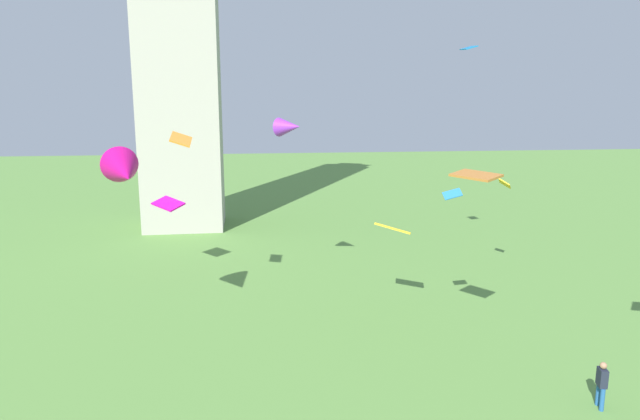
{
  "coord_description": "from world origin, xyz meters",
  "views": [
    {
      "loc": [
        -2.05,
        -2.18,
        10.36
      ],
      "look_at": [
        0.52,
        16.26,
        6.8
      ],
      "focal_mm": 30.59,
      "sensor_mm": 36.0,
      "label": 1
    }
  ],
  "objects_px": {
    "kite_flying_3": "(124,171)",
    "kite_flying_8": "(476,175)",
    "kite_flying_1": "(181,139)",
    "kite_flying_5": "(505,183)",
    "kite_flying_2": "(289,127)",
    "kite_flying_6": "(393,228)",
    "kite_flying_7": "(469,48)",
    "kite_flying_0": "(168,204)",
    "kite_flying_4": "(452,194)",
    "person_2": "(602,382)"
  },
  "relations": [
    {
      "from": "kite_flying_0",
      "to": "kite_flying_8",
      "type": "bearing_deg",
      "value": -6.52
    },
    {
      "from": "kite_flying_5",
      "to": "kite_flying_7",
      "type": "xyz_separation_m",
      "value": [
        -1.51,
        2.62,
        7.88
      ]
    },
    {
      "from": "kite_flying_1",
      "to": "kite_flying_4",
      "type": "distance_m",
      "value": 12.79
    },
    {
      "from": "person_2",
      "to": "kite_flying_8",
      "type": "xyz_separation_m",
      "value": [
        -3.49,
        3.37,
        6.85
      ]
    },
    {
      "from": "kite_flying_4",
      "to": "kite_flying_7",
      "type": "xyz_separation_m",
      "value": [
        4.65,
        10.1,
        7.18
      ]
    },
    {
      "from": "kite_flying_3",
      "to": "kite_flying_8",
      "type": "xyz_separation_m",
      "value": [
        13.47,
        -3.79,
        0.08
      ]
    },
    {
      "from": "kite_flying_2",
      "to": "kite_flying_3",
      "type": "distance_m",
      "value": 9.56
    },
    {
      "from": "kite_flying_1",
      "to": "kite_flying_4",
      "type": "bearing_deg",
      "value": -109.79
    },
    {
      "from": "kite_flying_7",
      "to": "kite_flying_6",
      "type": "bearing_deg",
      "value": -39.79
    },
    {
      "from": "kite_flying_7",
      "to": "kite_flying_4",
      "type": "bearing_deg",
      "value": -23.46
    },
    {
      "from": "kite_flying_8",
      "to": "kite_flying_7",
      "type": "bearing_deg",
      "value": 123.28
    },
    {
      "from": "kite_flying_3",
      "to": "kite_flying_8",
      "type": "height_order",
      "value": "kite_flying_3"
    },
    {
      "from": "kite_flying_3",
      "to": "kite_flying_4",
      "type": "xyz_separation_m",
      "value": [
        13.77,
        -0.8,
        -1.11
      ]
    },
    {
      "from": "kite_flying_0",
      "to": "kite_flying_1",
      "type": "relative_size",
      "value": 1.45
    },
    {
      "from": "kite_flying_1",
      "to": "kite_flying_2",
      "type": "relative_size",
      "value": 0.83
    },
    {
      "from": "kite_flying_3",
      "to": "kite_flying_4",
      "type": "height_order",
      "value": "kite_flying_3"
    },
    {
      "from": "kite_flying_5",
      "to": "kite_flying_6",
      "type": "distance_m",
      "value": 9.48
    },
    {
      "from": "kite_flying_5",
      "to": "kite_flying_2",
      "type": "bearing_deg",
      "value": 124.12
    },
    {
      "from": "person_2",
      "to": "kite_flying_3",
      "type": "bearing_deg",
      "value": -97.98
    },
    {
      "from": "person_2",
      "to": "kite_flying_2",
      "type": "bearing_deg",
      "value": -128.75
    },
    {
      "from": "kite_flying_3",
      "to": "kite_flying_8",
      "type": "bearing_deg",
      "value": -35.86
    },
    {
      "from": "kite_flying_1",
      "to": "kite_flying_5",
      "type": "height_order",
      "value": "kite_flying_1"
    },
    {
      "from": "kite_flying_2",
      "to": "kite_flying_5",
      "type": "distance_m",
      "value": 13.09
    },
    {
      "from": "kite_flying_7",
      "to": "kite_flying_1",
      "type": "bearing_deg",
      "value": -69.44
    },
    {
      "from": "kite_flying_3",
      "to": "kite_flying_4",
      "type": "relative_size",
      "value": 3.73
    },
    {
      "from": "kite_flying_0",
      "to": "kite_flying_8",
      "type": "distance_m",
      "value": 19.86
    },
    {
      "from": "kite_flying_2",
      "to": "kite_flying_8",
      "type": "height_order",
      "value": "kite_flying_2"
    },
    {
      "from": "kite_flying_0",
      "to": "kite_flying_4",
      "type": "xyz_separation_m",
      "value": [
        13.55,
        -11.42,
        2.11
      ]
    },
    {
      "from": "kite_flying_0",
      "to": "kite_flying_2",
      "type": "height_order",
      "value": "kite_flying_2"
    },
    {
      "from": "kite_flying_6",
      "to": "kite_flying_7",
      "type": "bearing_deg",
      "value": 70.43
    },
    {
      "from": "kite_flying_6",
      "to": "person_2",
      "type": "bearing_deg",
      "value": -39.16
    },
    {
      "from": "person_2",
      "to": "kite_flying_0",
      "type": "height_order",
      "value": "kite_flying_0"
    },
    {
      "from": "kite_flying_8",
      "to": "kite_flying_3",
      "type": "bearing_deg",
      "value": -141.72
    },
    {
      "from": "kite_flying_1",
      "to": "kite_flying_7",
      "type": "height_order",
      "value": "kite_flying_7"
    },
    {
      "from": "kite_flying_1",
      "to": "kite_flying_7",
      "type": "xyz_separation_m",
      "value": [
        16.48,
        5.77,
        4.98
      ]
    },
    {
      "from": "kite_flying_0",
      "to": "kite_flying_4",
      "type": "bearing_deg",
      "value": 0.78
    },
    {
      "from": "kite_flying_0",
      "to": "kite_flying_5",
      "type": "bearing_deg",
      "value": 29.59
    },
    {
      "from": "kite_flying_7",
      "to": "kite_flying_8",
      "type": "relative_size",
      "value": 0.56
    },
    {
      "from": "kite_flying_0",
      "to": "kite_flying_5",
      "type": "xyz_separation_m",
      "value": [
        19.7,
        -3.95,
        1.4
      ]
    },
    {
      "from": "kite_flying_5",
      "to": "kite_flying_4",
      "type": "bearing_deg",
      "value": 171.47
    },
    {
      "from": "kite_flying_4",
      "to": "kite_flying_8",
      "type": "bearing_deg",
      "value": -84.71
    },
    {
      "from": "kite_flying_7",
      "to": "kite_flying_8",
      "type": "distance_m",
      "value": 15.22
    },
    {
      "from": "kite_flying_1",
      "to": "kite_flying_7",
      "type": "distance_m",
      "value": 18.15
    },
    {
      "from": "kite_flying_2",
      "to": "kite_flying_8",
      "type": "distance_m",
      "value": 11.65
    },
    {
      "from": "kite_flying_1",
      "to": "kite_flying_5",
      "type": "xyz_separation_m",
      "value": [
        17.98,
        3.15,
        -2.9
      ]
    },
    {
      "from": "kite_flying_2",
      "to": "kite_flying_7",
      "type": "xyz_separation_m",
      "value": [
        11.13,
        3.33,
        4.52
      ]
    },
    {
      "from": "kite_flying_0",
      "to": "kite_flying_7",
      "type": "bearing_deg",
      "value": 36.75
    },
    {
      "from": "kite_flying_0",
      "to": "kite_flying_4",
      "type": "height_order",
      "value": "kite_flying_4"
    },
    {
      "from": "person_2",
      "to": "kite_flying_5",
      "type": "relative_size",
      "value": 1.32
    },
    {
      "from": "kite_flying_5",
      "to": "kite_flying_0",
      "type": "bearing_deg",
      "value": 109.6
    }
  ]
}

